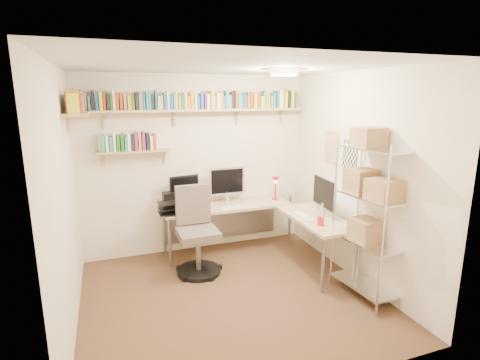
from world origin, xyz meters
The scene contains 6 objects.
ground centered at (0.00, 0.00, 0.00)m, with size 3.20×3.20×0.00m, color #48341F.
room_shell centered at (0.00, 0.00, 1.55)m, with size 3.24×3.04×2.52m.
wall_shelves centered at (-0.40, 1.30, 2.03)m, with size 3.12×1.09×0.80m.
corner_desk centered at (0.48, 0.98, 0.69)m, with size 2.16×1.83×1.22m.
office_chair centered at (-0.20, 0.74, 0.47)m, with size 0.58×0.59×1.11m.
wire_rack centered at (1.42, -0.47, 1.18)m, with size 0.44×0.80×1.89m.
Camera 1 is at (-1.20, -3.63, 2.22)m, focal length 28.00 mm.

